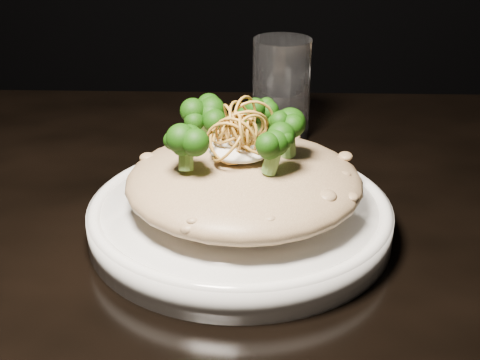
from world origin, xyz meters
The scene contains 7 objects.
table centered at (0.00, 0.00, 0.67)m, with size 1.10×0.80×0.75m.
plate centered at (-0.05, -0.02, 0.76)m, with size 0.28×0.28×0.03m, color white.
risotto centered at (-0.05, -0.02, 0.80)m, with size 0.22×0.22×0.05m, color brown.
broccoli centered at (-0.06, -0.02, 0.85)m, with size 0.14×0.14×0.05m, color black, non-canonical shape.
cheese centered at (-0.05, -0.02, 0.84)m, with size 0.06×0.06×0.02m, color silver.
shallots centered at (-0.06, -0.02, 0.86)m, with size 0.06×0.06×0.04m, color olive, non-canonical shape.
drinking_glass centered at (-0.01, 0.22, 0.81)m, with size 0.07×0.07×0.13m, color silver.
Camera 1 is at (-0.04, -0.57, 1.07)m, focal length 50.00 mm.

